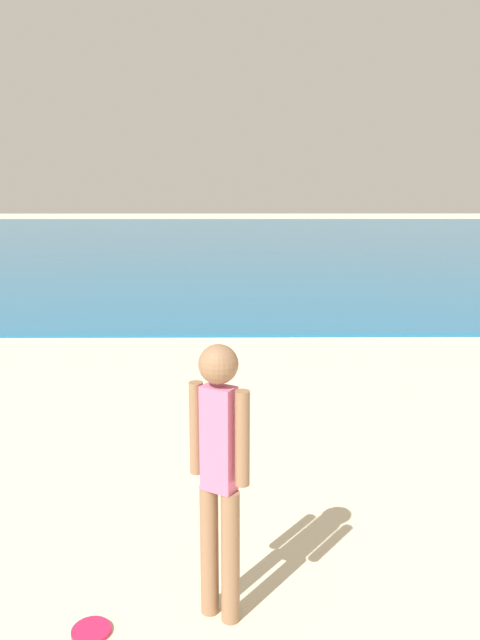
# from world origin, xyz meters

# --- Properties ---
(water) EXTENTS (160.00, 60.00, 0.06)m
(water) POSITION_xyz_m (0.00, 43.77, 0.03)
(water) COLOR #1E6B9E
(water) RESTS_ON ground
(person_standing) EXTENTS (0.34, 0.24, 1.68)m
(person_standing) POSITION_xyz_m (-0.21, 6.53, 0.95)
(person_standing) COLOR #936B4C
(person_standing) RESTS_ON ground
(frisbee) EXTENTS (0.23, 0.23, 0.03)m
(frisbee) POSITION_xyz_m (-0.95, 6.39, 0.01)
(frisbee) COLOR #E51E4C
(frisbee) RESTS_ON ground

